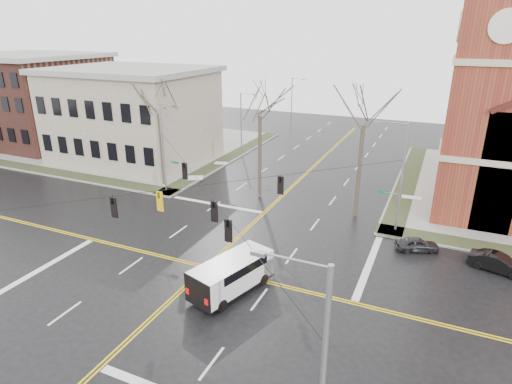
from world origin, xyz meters
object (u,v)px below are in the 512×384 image
at_px(signal_pole_se, 318,372).
at_px(parked_car_a, 417,244).
at_px(signal_pole_ne, 400,175).
at_px(parked_car_b, 498,263).
at_px(streetlight_north_a, 242,121).
at_px(streetlight_north_b, 292,99).
at_px(tree_nw_near, 260,111).
at_px(tree_nw_far, 159,109).
at_px(tree_ne, 364,119).
at_px(signal_pole_nw, 164,145).
at_px(cargo_van, 234,272).

height_order(signal_pole_se, parked_car_a, signal_pole_se).
bearing_deg(signal_pole_ne, parked_car_b, -26.15).
height_order(streetlight_north_a, streetlight_north_b, same).
relative_size(signal_pole_se, tree_nw_near, 0.75).
height_order(tree_nw_far, tree_ne, tree_ne).
bearing_deg(tree_nw_far, parked_car_b, -9.37).
bearing_deg(tree_nw_near, streetlight_north_b, 104.26).
bearing_deg(parked_car_b, streetlight_north_b, 50.95).
height_order(signal_pole_ne, parked_car_b, signal_pole_ne).
height_order(parked_car_a, tree_nw_far, tree_nw_far).
bearing_deg(tree_ne, tree_nw_near, 174.14).
distance_m(streetlight_north_a, parked_car_a, 31.13).
bearing_deg(parked_car_b, tree_nw_near, 87.65).
relative_size(signal_pole_nw, signal_pole_se, 1.00).
distance_m(tree_nw_far, tree_nw_near, 10.78).
distance_m(signal_pole_nw, tree_nw_near, 10.33).
relative_size(signal_pole_nw, tree_nw_far, 0.79).
bearing_deg(tree_nw_near, parked_car_b, -17.05).
bearing_deg(cargo_van, tree_nw_near, 125.59).
relative_size(signal_pole_nw, tree_ne, 0.74).
bearing_deg(signal_pole_ne, streetlight_north_a, 143.10).
bearing_deg(tree_nw_far, tree_nw_near, 6.34).
bearing_deg(tree_nw_far, streetlight_north_a, 81.91).
xyz_separation_m(streetlight_north_b, tree_nw_near, (8.58, -33.77, 4.17)).
height_order(cargo_van, tree_ne, tree_ne).
xyz_separation_m(streetlight_north_a, tree_ne, (18.45, -14.79, 4.37)).
distance_m(streetlight_north_a, cargo_van, 32.83).
bearing_deg(parked_car_b, signal_pole_nw, 97.74).
bearing_deg(cargo_van, streetlight_north_a, 132.44).
bearing_deg(cargo_van, tree_ne, 89.99).
relative_size(streetlight_north_b, parked_car_b, 2.09).
xyz_separation_m(signal_pole_ne, tree_nw_near, (-13.39, 2.73, 3.69)).
bearing_deg(signal_pole_ne, streetlight_north_b, 121.05).
height_order(cargo_van, parked_car_b, cargo_van).
distance_m(signal_pole_nw, tree_nw_far, 3.91).
distance_m(signal_pole_ne, cargo_van, 15.93).
height_order(signal_pole_ne, tree_nw_near, tree_nw_near).
xyz_separation_m(signal_pole_ne, cargo_van, (-8.23, -13.15, -3.64)).
height_order(streetlight_north_a, parked_car_a, streetlight_north_a).
bearing_deg(signal_pole_ne, tree_nw_far, 176.35).
height_order(parked_car_a, tree_ne, tree_ne).
bearing_deg(signal_pole_ne, signal_pole_nw, 180.00).
bearing_deg(parked_car_a, signal_pole_ne, 14.64).
bearing_deg(tree_ne, signal_pole_ne, -25.94).
relative_size(signal_pole_ne, tree_nw_near, 0.75).
bearing_deg(cargo_van, parked_car_b, 48.64).
distance_m(signal_pole_nw, streetlight_north_b, 36.51).
bearing_deg(signal_pole_se, tree_nw_near, 117.50).
height_order(parked_car_b, tree_nw_near, tree_nw_near).
height_order(signal_pole_nw, tree_nw_near, tree_nw_near).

